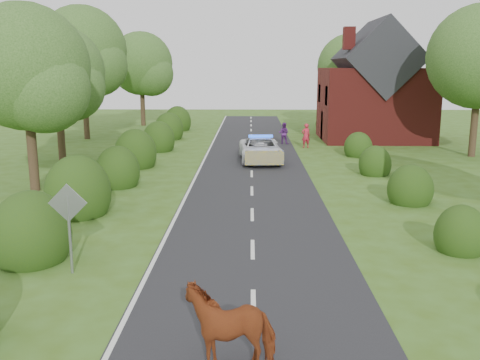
{
  "coord_description": "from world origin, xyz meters",
  "views": [
    {
      "loc": [
        -0.09,
        -11.83,
        5.59
      ],
      "look_at": [
        -0.48,
        8.37,
        1.3
      ],
      "focal_mm": 40.0,
      "sensor_mm": 36.0,
      "label": 1
    }
  ],
  "objects_px": {
    "pedestrian_red": "(306,136)",
    "pedestrian_purple": "(284,133)",
    "road_sign": "(68,215)",
    "police_van": "(261,149)",
    "cow": "(230,330)"
  },
  "relations": [
    {
      "from": "pedestrian_red",
      "to": "pedestrian_purple",
      "type": "height_order",
      "value": "pedestrian_red"
    },
    {
      "from": "road_sign",
      "to": "pedestrian_purple",
      "type": "xyz_separation_m",
      "value": [
        7.39,
        25.43,
        -0.86
      ]
    },
    {
      "from": "police_van",
      "to": "pedestrian_purple",
      "type": "height_order",
      "value": "police_van"
    },
    {
      "from": "cow",
      "to": "police_van",
      "type": "distance_m",
      "value": 22.5
    },
    {
      "from": "cow",
      "to": "police_van",
      "type": "bearing_deg",
      "value": 169.17
    },
    {
      "from": "pedestrian_purple",
      "to": "road_sign",
      "type": "bearing_deg",
      "value": 91.02
    },
    {
      "from": "cow",
      "to": "pedestrian_purple",
      "type": "relative_size",
      "value": 1.24
    },
    {
      "from": "cow",
      "to": "road_sign",
      "type": "bearing_deg",
      "value": -143.25
    },
    {
      "from": "pedestrian_red",
      "to": "pedestrian_purple",
      "type": "xyz_separation_m",
      "value": [
        -1.44,
        1.89,
        -0.06
      ]
    },
    {
      "from": "road_sign",
      "to": "pedestrian_red",
      "type": "relative_size",
      "value": 1.48
    },
    {
      "from": "police_van",
      "to": "pedestrian_red",
      "type": "distance_m",
      "value": 6.49
    },
    {
      "from": "cow",
      "to": "police_van",
      "type": "height_order",
      "value": "police_van"
    },
    {
      "from": "road_sign",
      "to": "police_van",
      "type": "distance_m",
      "value": 18.8
    },
    {
      "from": "pedestrian_red",
      "to": "cow",
      "type": "bearing_deg",
      "value": 64.24
    },
    {
      "from": "police_van",
      "to": "pedestrian_purple",
      "type": "bearing_deg",
      "value": 72.5
    }
  ]
}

